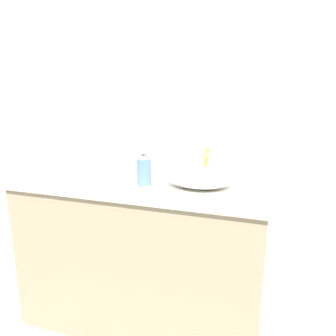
{
  "coord_description": "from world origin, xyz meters",
  "views": [
    {
      "loc": [
        0.63,
        -1.19,
        1.42
      ],
      "look_at": [
        0.12,
        0.4,
        0.98
      ],
      "focal_mm": 35.68,
      "sensor_mm": 36.0,
      "label": 1
    }
  ],
  "objects_px": {
    "sink_basin": "(200,177)",
    "soap_dispenser": "(144,170)",
    "lotion_bottle": "(92,159)",
    "tissue_box": "(58,157)"
  },
  "relations": [
    {
      "from": "soap_dispenser",
      "to": "lotion_bottle",
      "type": "xyz_separation_m",
      "value": [
        -0.34,
        0.08,
        0.01
      ]
    },
    {
      "from": "soap_dispenser",
      "to": "lotion_bottle",
      "type": "relative_size",
      "value": 1.04
    },
    {
      "from": "lotion_bottle",
      "to": "tissue_box",
      "type": "relative_size",
      "value": 1.06
    },
    {
      "from": "sink_basin",
      "to": "soap_dispenser",
      "type": "bearing_deg",
      "value": -165.11
    },
    {
      "from": "sink_basin",
      "to": "lotion_bottle",
      "type": "relative_size",
      "value": 1.81
    },
    {
      "from": "lotion_bottle",
      "to": "soap_dispenser",
      "type": "bearing_deg",
      "value": -13.43
    },
    {
      "from": "sink_basin",
      "to": "soap_dispenser",
      "type": "relative_size",
      "value": 1.73
    },
    {
      "from": "lotion_bottle",
      "to": "tissue_box",
      "type": "xyz_separation_m",
      "value": [
        -0.25,
        0.04,
        -0.02
      ]
    },
    {
      "from": "soap_dispenser",
      "to": "lotion_bottle",
      "type": "distance_m",
      "value": 0.35
    },
    {
      "from": "sink_basin",
      "to": "soap_dispenser",
      "type": "xyz_separation_m",
      "value": [
        -0.27,
        -0.07,
        0.04
      ]
    }
  ]
}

